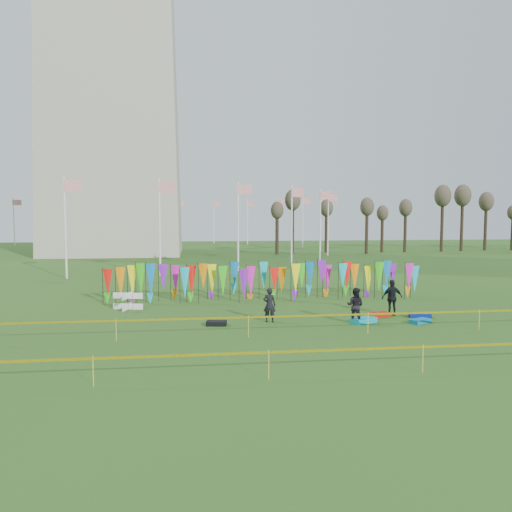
{
  "coord_description": "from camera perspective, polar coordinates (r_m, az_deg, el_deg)",
  "views": [
    {
      "loc": [
        -4.18,
        -20.83,
        4.86
      ],
      "look_at": [
        -0.69,
        6.0,
        2.75
      ],
      "focal_mm": 35.0,
      "sensor_mm": 36.0,
      "label": 1
    }
  ],
  "objects": [
    {
      "name": "box_kite",
      "position": [
        27.14,
        -14.43,
        -5.01
      ],
      "size": [
        0.83,
        0.83,
        0.92
      ],
      "rotation": [
        0.0,
        0.0,
        -0.24
      ],
      "color": "red",
      "rests_on": "ground"
    },
    {
      "name": "flagpole_ring",
      "position": [
        69.53,
        -15.56,
        3.6
      ],
      "size": [
        57.4,
        56.16,
        8.0
      ],
      "color": "white",
      "rests_on": "ground"
    },
    {
      "name": "ground",
      "position": [
        21.79,
        3.87,
        -8.43
      ],
      "size": [
        160.0,
        160.0,
        0.0
      ],
      "primitive_type": "plane",
      "color": "#284D15",
      "rests_on": "ground"
    },
    {
      "name": "kite_bag_blue",
      "position": [
        25.61,
        18.24,
        -6.45
      ],
      "size": [
        1.12,
        0.8,
        0.21
      ],
      "primitive_type": "cube",
      "rotation": [
        0.0,
        0.0,
        -0.29
      ],
      "color": "#092097",
      "rests_on": "ground"
    },
    {
      "name": "tree_line",
      "position": [
        74.25,
        21.85,
        5.16
      ],
      "size": [
        53.92,
        1.92,
        7.84
      ],
      "color": "#34231A",
      "rests_on": "ground"
    },
    {
      "name": "banner_row",
      "position": [
        29.22,
        1.42,
        -2.63
      ],
      "size": [
        18.64,
        0.64,
        2.13
      ],
      "color": "black",
      "rests_on": "ground"
    },
    {
      "name": "person_right",
      "position": [
        25.59,
        15.3,
        -4.61
      ],
      "size": [
        1.05,
        0.6,
        1.78
      ],
      "primitive_type": "imported",
      "rotation": [
        0.0,
        0.0,
        3.15
      ],
      "color": "black",
      "rests_on": "ground"
    },
    {
      "name": "kite_bag_teal",
      "position": [
        24.26,
        18.26,
        -7.08
      ],
      "size": [
        1.14,
        0.91,
        0.2
      ],
      "primitive_type": "cube",
      "rotation": [
        0.0,
        0.0,
        0.48
      ],
      "color": "#0B6F9E",
      "rests_on": "ground"
    },
    {
      "name": "kite_bag_black",
      "position": [
        22.68,
        -4.54,
        -7.65
      ],
      "size": [
        0.97,
        0.66,
        0.21
      ],
      "primitive_type": "cube",
      "rotation": [
        0.0,
        0.0,
        -0.17
      ],
      "color": "black",
      "rests_on": "ground"
    },
    {
      "name": "person_left",
      "position": [
        23.19,
        1.55,
        -5.61
      ],
      "size": [
        0.68,
        0.58,
        1.6
      ],
      "primitive_type": "imported",
      "rotation": [
        0.0,
        0.0,
        2.85
      ],
      "color": "black",
      "rests_on": "ground"
    },
    {
      "name": "kite_bag_red",
      "position": [
        25.13,
        13.72,
        -6.55
      ],
      "size": [
        1.33,
        0.97,
        0.22
      ],
      "primitive_type": "cube",
      "rotation": [
        0.0,
        0.0,
        0.38
      ],
      "color": "red",
      "rests_on": "ground"
    },
    {
      "name": "person_mid",
      "position": [
        23.34,
        11.28,
        -5.58
      ],
      "size": [
        0.94,
        0.86,
        1.65
      ],
      "primitive_type": "imported",
      "rotation": [
        0.0,
        0.0,
        2.55
      ],
      "color": "black",
      "rests_on": "ground"
    },
    {
      "name": "kite_bag_turquoise",
      "position": [
        23.65,
        12.18,
        -7.2
      ],
      "size": [
        1.33,
        1.06,
        0.24
      ],
      "primitive_type": "cube",
      "rotation": [
        0.0,
        0.0,
        0.46
      ],
      "color": "#0DA4C3",
      "rests_on": "ground"
    },
    {
      "name": "caution_tape_far",
      "position": [
        15.54,
        7.74,
        -10.8
      ],
      "size": [
        26.0,
        0.02,
        0.9
      ],
      "color": "yellow",
      "rests_on": "ground"
    },
    {
      "name": "caution_tape_near",
      "position": [
        20.55,
        3.87,
        -7.0
      ],
      "size": [
        26.0,
        0.02,
        0.9
      ],
      "color": "yellow",
      "rests_on": "ground"
    }
  ]
}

